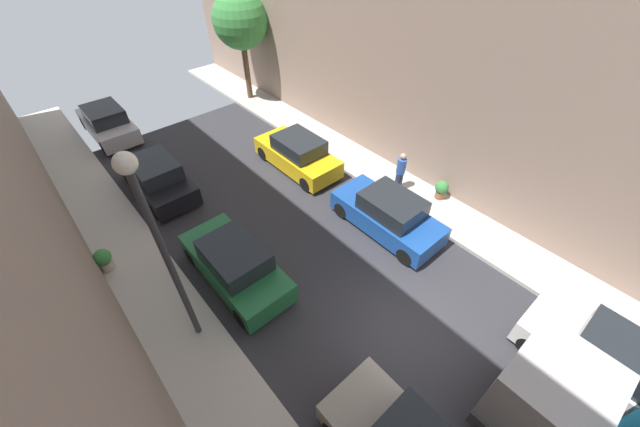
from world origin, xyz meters
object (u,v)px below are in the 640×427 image
Objects in this scene: pedestrian at (401,170)px; street_tree_1 at (240,21)px; lamp_post at (157,236)px; parked_car_left_3 at (235,264)px; parked_car_left_5 at (107,123)px; parked_car_left_4 at (157,178)px; parked_car_right_2 at (388,214)px; parked_car_right_1 at (612,364)px; potted_plant_3 at (441,189)px; potted_plant_1 at (104,259)px; parked_car_right_3 at (298,154)px.

street_tree_1 reaches higher than pedestrian.
parked_car_left_3 is at bearing 26.45° from lamp_post.
parked_car_left_5 is at bearing 90.00° from parked_car_left_3.
parked_car_left_5 is at bearing 120.65° from pedestrian.
parked_car_left_4 is 1.00× the size of parked_car_right_2.
lamp_post is at bearing -128.86° from street_tree_1.
potted_plant_3 is (2.85, 7.03, -0.12)m from parked_car_right_1.
street_tree_1 is at bearing 83.61° from parked_car_right_1.
parked_car_right_2 is 2.37m from pedestrian.
pedestrian is 2.15× the size of potted_plant_3.
parked_car_right_2 is at bearing -68.50° from parked_car_left_5.
parked_car_right_1 is 0.70× the size of lamp_post.
parked_car_right_1 reaches higher than potted_plant_3.
lamp_post reaches higher than parked_car_left_3.
parked_car_left_5 is 8.51m from street_tree_1.
pedestrian reaches higher than parked_car_right_1.
parked_car_left_5 is at bearing 81.68° from lamp_post.
parked_car_left_5 is at bearing 90.00° from parked_car_left_4.
parked_car_right_2 is (5.40, -1.66, 0.00)m from parked_car_left_3.
parked_car_right_1 is 14.82m from potted_plant_1.
parked_car_left_3 is at bearing -45.51° from potted_plant_1.
parked_car_right_3 is 0.75× the size of street_tree_1.
pedestrian is at bearing -59.35° from parked_car_left_5.
lamp_post is at bearing -98.32° from parked_car_left_5.
parked_car_right_2 is 5.24m from parked_car_right_3.
parked_car_right_1 is 5.24× the size of potted_plant_3.
parked_car_right_3 reaches higher than potted_plant_1.
potted_plant_1 is 12.43m from potted_plant_3.
street_tree_1 is at bearing 89.03° from pedestrian.
pedestrian is at bearing -63.49° from parked_car_right_3.
parked_car_left_3 is 8.49m from potted_plant_3.
parked_car_left_3 is 2.44× the size of pedestrian.
parked_car_right_1 is at bearing -55.14° from potted_plant_1.
pedestrian is 9.81m from lamp_post.
street_tree_1 is (7.63, -1.16, 3.57)m from parked_car_left_5.
parked_car_left_4 reaches higher than potted_plant_1.
parked_car_right_3 is (5.40, -8.46, 0.00)m from parked_car_left_5.
parked_car_right_1 is (5.40, -15.06, 0.00)m from parked_car_left_4.
parked_car_left_3 and parked_car_left_4 have the same top height.
potted_plant_1 is at bearing -108.98° from parked_car_left_5.
parked_car_left_4 is 9.91m from pedestrian.
potted_plant_3 is (11.32, -5.13, 0.02)m from potted_plant_1.
pedestrian is (7.44, -0.51, 0.35)m from parked_car_left_3.
potted_plant_1 is at bearing 134.49° from parked_car_left_3.
lamp_post is at bearing 174.39° from parked_car_right_2.
lamp_post is at bearing -73.99° from potted_plant_1.
pedestrian is at bearing 2.68° from lamp_post.
parked_car_right_3 is at bearing 116.51° from pedestrian.
parked_car_left_4 is at bearing -90.00° from parked_car_left_5.
parked_car_right_3 is 2.44× the size of pedestrian.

